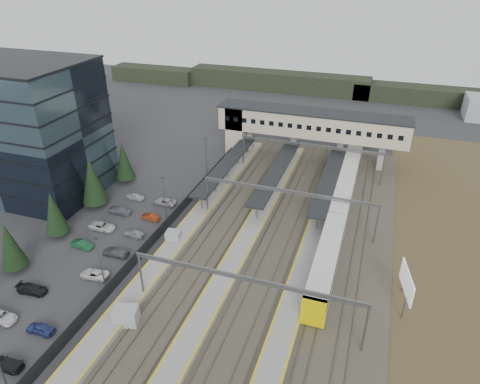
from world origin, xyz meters
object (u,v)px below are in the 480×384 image
(office_building, at_px, (26,130))
(relay_cabin_near, at_px, (126,316))
(billboard, at_px, (406,283))
(footbridge, at_px, (298,125))
(relay_cabin_far, at_px, (173,237))
(train, at_px, (344,194))

(office_building, xyz_separation_m, relay_cabin_near, (34.49, -24.87, -11.00))
(relay_cabin_near, bearing_deg, billboard, 24.14)
(relay_cabin_near, bearing_deg, footbridge, 80.46)
(relay_cabin_far, relative_size, footbridge, 0.06)
(billboard, bearing_deg, relay_cabin_near, -155.86)
(relay_cabin_near, height_order, relay_cabin_far, relay_cabin_near)
(office_building, xyz_separation_m, train, (56.00, 12.89, -10.04))
(relay_cabin_far, relative_size, billboard, 0.40)
(office_building, distance_m, relay_cabin_far, 34.95)
(relay_cabin_far, relative_size, train, 0.04)
(office_building, xyz_separation_m, relay_cabin_far, (32.22, -7.63, -11.19))
(footbridge, bearing_deg, office_building, -145.53)
(billboard, bearing_deg, relay_cabin_far, 175.02)
(office_building, relative_size, relay_cabin_near, 7.33)
(billboard, bearing_deg, train, 113.72)
(footbridge, relative_size, train, 0.64)
(relay_cabin_near, relative_size, footbridge, 0.08)
(office_building, bearing_deg, relay_cabin_near, -35.79)
(office_building, distance_m, billboard, 67.71)
(footbridge, height_order, billboard, footbridge)
(footbridge, bearing_deg, train, -54.30)
(office_building, height_order, relay_cabin_far, office_building)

